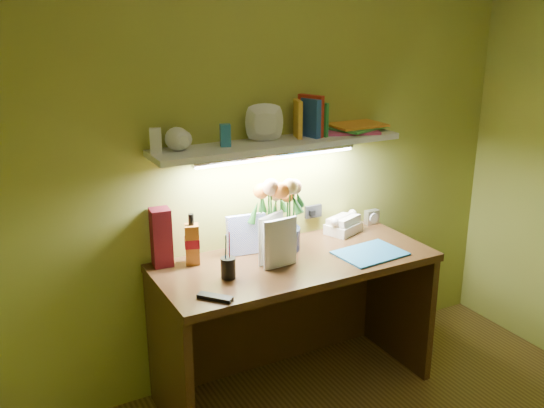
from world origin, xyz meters
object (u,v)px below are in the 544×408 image
(desk, at_px, (295,326))
(telephone, at_px, (343,223))
(whisky_bottle, at_px, (192,239))
(flower_bouquet, at_px, (278,212))
(desk_clock, at_px, (372,217))

(desk, relative_size, telephone, 7.54)
(telephone, xyz_separation_m, whisky_bottle, (-0.89, -0.00, 0.07))
(desk, height_order, telephone, telephone)
(flower_bouquet, bearing_deg, whisky_bottle, 176.28)
(flower_bouquet, height_order, desk_clock, flower_bouquet)
(flower_bouquet, relative_size, desk_clock, 4.87)
(telephone, xyz_separation_m, desk_clock, (0.23, 0.04, -0.01))
(flower_bouquet, height_order, whisky_bottle, flower_bouquet)
(desk_clock, bearing_deg, desk, -160.47)
(desk, bearing_deg, desk_clock, 20.31)
(desk_clock, xyz_separation_m, whisky_bottle, (-1.12, -0.05, 0.09))
(desk, distance_m, flower_bouquet, 0.60)
(flower_bouquet, distance_m, whisky_bottle, 0.47)
(desk_clock, relative_size, whisky_bottle, 0.32)
(whisky_bottle, bearing_deg, desk_clock, 2.33)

